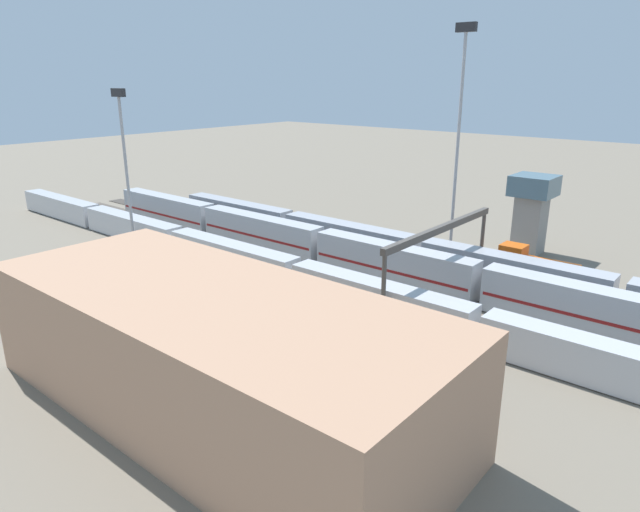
# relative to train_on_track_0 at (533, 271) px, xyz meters

# --- Properties ---
(ground_plane) EXTENTS (400.00, 400.00, 0.00)m
(ground_plane) POSITION_rel_train_on_track_0_xyz_m (19.16, 10.00, -2.16)
(ground_plane) COLOR #756B5B
(track_bed_0) EXTENTS (140.00, 2.80, 0.12)m
(track_bed_0) POSITION_rel_train_on_track_0_xyz_m (19.16, 0.00, -2.10)
(track_bed_0) COLOR #4C443D
(track_bed_0) RESTS_ON ground_plane
(track_bed_1) EXTENTS (140.00, 2.80, 0.12)m
(track_bed_1) POSITION_rel_train_on_track_0_xyz_m (19.16, 5.00, -2.10)
(track_bed_1) COLOR #3D3833
(track_bed_1) RESTS_ON ground_plane
(track_bed_2) EXTENTS (140.00, 2.80, 0.12)m
(track_bed_2) POSITION_rel_train_on_track_0_xyz_m (19.16, 10.00, -2.10)
(track_bed_2) COLOR #4C443D
(track_bed_2) RESTS_ON ground_plane
(track_bed_3) EXTENTS (140.00, 2.80, 0.12)m
(track_bed_3) POSITION_rel_train_on_track_0_xyz_m (19.16, 15.00, -2.10)
(track_bed_3) COLOR #3D3833
(track_bed_3) RESTS_ON ground_plane
(track_bed_4) EXTENTS (140.00, 2.80, 0.12)m
(track_bed_4) POSITION_rel_train_on_track_0_xyz_m (19.16, 20.00, -2.10)
(track_bed_4) COLOR #4C443D
(track_bed_4) RESTS_ON ground_plane
(train_on_track_0) EXTENTS (10.00, 3.00, 5.00)m
(train_on_track_0) POSITION_rel_train_on_track_0_xyz_m (0.00, 0.00, 0.00)
(train_on_track_0) COLOR #D85914
(train_on_track_0) RESTS_ON ground_plane
(train_on_track_2) EXTENTS (119.80, 3.06, 5.00)m
(train_on_track_2) POSITION_rel_train_on_track_0_xyz_m (14.49, 10.00, 0.44)
(train_on_track_2) COLOR #B7BABF
(train_on_track_2) RESTS_ON ground_plane
(train_on_track_4) EXTENTS (139.00, 3.00, 4.40)m
(train_on_track_4) POSITION_rel_train_on_track_0_xyz_m (23.48, 20.00, -0.09)
(train_on_track_4) COLOR black
(train_on_track_4) RESTS_ON ground_plane
(train_on_track_1) EXTENTS (95.60, 3.06, 5.00)m
(train_on_track_1) POSITION_rel_train_on_track_0_xyz_m (13.05, 5.00, 0.44)
(train_on_track_1) COLOR #A8AAB2
(train_on_track_1) RESTS_ON ground_plane
(light_mast_1) EXTENTS (2.80, 0.70, 24.03)m
(light_mast_1) POSITION_rel_train_on_track_0_xyz_m (54.42, 22.45, 13.43)
(light_mast_1) COLOR #9EA0A5
(light_mast_1) RESTS_ON ground_plane
(light_mast_2) EXTENTS (2.80, 0.70, 32.36)m
(light_mast_2) POSITION_rel_train_on_track_0_xyz_m (13.46, -3.89, 17.96)
(light_mast_2) COLOR #9EA0A5
(light_mast_2) RESTS_ON ground_plane
(signal_gantry) EXTENTS (0.70, 25.00, 8.80)m
(signal_gantry) POSITION_rel_train_on_track_0_xyz_m (7.93, 10.00, 5.26)
(signal_gantry) COLOR #4C4742
(signal_gantry) RESTS_ON ground_plane
(maintenance_shed) EXTENTS (40.14, 15.90, 10.01)m
(maintenance_shed) POSITION_rel_train_on_track_0_xyz_m (9.52, 43.75, 2.85)
(maintenance_shed) COLOR tan
(maintenance_shed) RESTS_ON ground_plane
(control_tower) EXTENTS (6.00, 6.00, 11.81)m
(control_tower) POSITION_rel_train_on_track_0_xyz_m (5.96, -14.49, 4.81)
(control_tower) COLOR gray
(control_tower) RESTS_ON ground_plane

